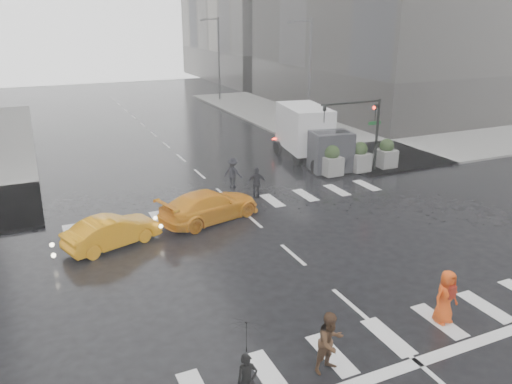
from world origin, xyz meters
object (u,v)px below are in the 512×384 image
pedestrian_brown (330,342)px  pedestrian_orange (446,297)px  box_truck (311,134)px  taxi_mid (112,231)px  traffic_signal_pole (364,122)px

pedestrian_brown → pedestrian_orange: bearing=-5.0°
box_truck → taxi_mid: bearing=-141.3°
traffic_signal_pole → pedestrian_brown: 18.63m
traffic_signal_pole → taxi_mid: size_ratio=1.13×
traffic_signal_pole → box_truck: 4.08m
pedestrian_orange → traffic_signal_pole: bearing=60.8°
taxi_mid → box_truck: size_ratio=0.60×
pedestrian_orange → taxi_mid: 13.09m
pedestrian_orange → box_truck: size_ratio=0.27×
pedestrian_brown → pedestrian_orange: 4.52m
traffic_signal_pole → pedestrian_orange: 15.85m
traffic_signal_pole → pedestrian_brown: traffic_signal_pole is taller
traffic_signal_pole → taxi_mid: traffic_signal_pole is taller
traffic_signal_pole → pedestrian_orange: bearing=-116.2°
taxi_mid → box_truck: (13.97, 7.70, 1.24)m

